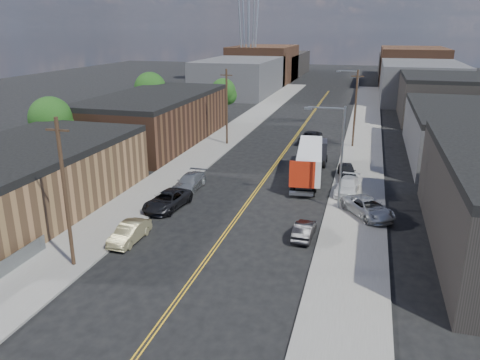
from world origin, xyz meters
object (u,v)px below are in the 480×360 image
Objects in this scene: car_right_oncoming at (304,230)px; car_right_lot_a at (368,208)px; car_left_b at (129,233)px; semi_truck at (311,159)px; car_right_lot_c at (347,171)px; car_left_c at (167,200)px; car_ahead_truck at (310,138)px; car_right_lot_b at (347,186)px; car_left_d at (189,182)px.

car_right_oncoming is 6.98m from car_right_lot_a.
semi_truck is at bearing 61.89° from car_left_b.
semi_truck is at bearing 178.78° from car_right_lot_c.
car_left_c is 0.98× the size of car_ahead_truck.
car_right_lot_b is at bearing -68.16° from car_ahead_truck.
car_right_lot_b reaches higher than car_left_b.
car_right_oncoming is at bearing -32.19° from car_left_d.
car_left_b is 20.91m from car_right_lot_b.
car_left_c reaches higher than car_right_oncoming.
car_left_b is 6.86m from car_left_c.
car_right_oncoming is at bearing -5.68° from car_left_c.
car_ahead_truck is (-3.43, 30.23, 0.13)m from car_right_oncoming.
car_left_c is at bearing -147.07° from car_right_lot_c.
semi_truck reaches higher than car_right_lot_b.
car_ahead_truck is at bearing 102.95° from car_right_lot_c.
car_left_d is (-10.90, -7.04, -1.30)m from semi_truck.
car_right_oncoming is 0.79× the size of car_right_lot_b.
car_right_lot_c is 0.76× the size of car_ahead_truck.
semi_truck reaches higher than car_right_lot_a.
car_right_oncoming is at bearing -90.26° from semi_truck.
semi_truck is 13.04m from car_left_d.
car_right_lot_c is at bearing -96.11° from car_right_oncoming.
car_right_oncoming is (12.35, -2.80, -0.12)m from car_left_c.
car_right_lot_b is at bearing 45.92° from car_left_b.
car_right_lot_a is at bearing -8.35° from car_left_d.
semi_truck is at bearing -82.40° from car_right_oncoming.
car_left_b is at bearing -82.91° from car_left_c.
car_right_lot_b reaches higher than car_right_oncoming.
semi_truck is at bearing 136.91° from car_right_lot_b.
car_ahead_truck reaches higher than car_right_oncoming.
car_left_d is at bearing -152.88° from semi_truck.
car_right_lot_c is (14.60, 12.78, 0.12)m from car_left_c.
car_right_lot_c reaches higher than car_right_lot_b.
car_left_d is 15.14m from car_right_lot_b.
car_right_lot_a is at bearing -85.66° from car_right_lot_c.
car_left_c is at bearing -10.64° from car_right_oncoming.
car_ahead_truck is at bearing 69.08° from car_left_d.
car_right_lot_a is 1.10× the size of car_right_lot_b.
car_right_lot_a reaches higher than car_left_c.
semi_truck is 2.57× the size of car_left_c.
car_right_lot_c is at bearing 48.27° from car_left_c.
semi_truck is 22.10m from car_left_b.
semi_truck is 3.62× the size of car_right_oncoming.
car_right_oncoming is at bearing -165.16° from car_right_lot_a.
car_right_lot_a is at bearing 30.48° from car_left_b.
car_right_lot_a is 1.27× the size of car_right_lot_c.
car_right_lot_a is (16.90, 9.36, 0.18)m from car_left_b.
car_ahead_truck is (-6.02, 19.65, -0.09)m from car_right_lot_b.
car_ahead_truck reaches higher than car_left_c.
semi_truck is 3.91m from car_right_lot_c.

